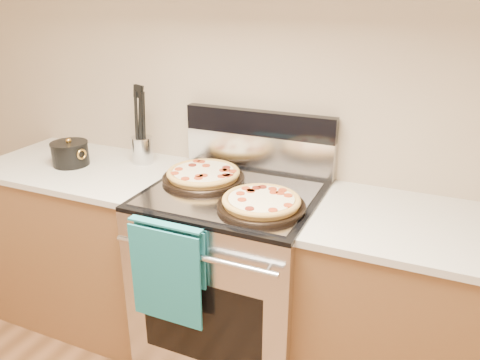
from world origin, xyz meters
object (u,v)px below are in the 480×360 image
at_px(utensil_crock, 142,150).
at_px(pepperoni_pizza_back, 203,175).
at_px(range_body, 233,281).
at_px(saucepan, 70,155).
at_px(pepperoni_pizza_front, 261,203).

bearing_deg(utensil_crock, pepperoni_pizza_back, -16.81).
relative_size(range_body, pepperoni_pizza_back, 2.36).
relative_size(pepperoni_pizza_back, saucepan, 2.08).
bearing_deg(utensil_crock, saucepan, -150.93).
distance_m(range_body, utensil_crock, 0.83).
relative_size(pepperoni_pizza_back, utensil_crock, 2.73).
height_order(utensil_crock, saucepan, utensil_crock).
distance_m(pepperoni_pizza_back, utensil_crock, 0.45).
height_order(pepperoni_pizza_back, saucepan, saucepan).
bearing_deg(pepperoni_pizza_back, range_body, -19.12).
distance_m(range_body, pepperoni_pizza_front, 0.54).
xyz_separation_m(pepperoni_pizza_back, pepperoni_pizza_front, (0.36, -0.18, -0.00)).
height_order(range_body, pepperoni_pizza_back, pepperoni_pizza_back).
xyz_separation_m(pepperoni_pizza_back, utensil_crock, (-0.43, 0.13, 0.03)).
bearing_deg(saucepan, range_body, -0.74).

